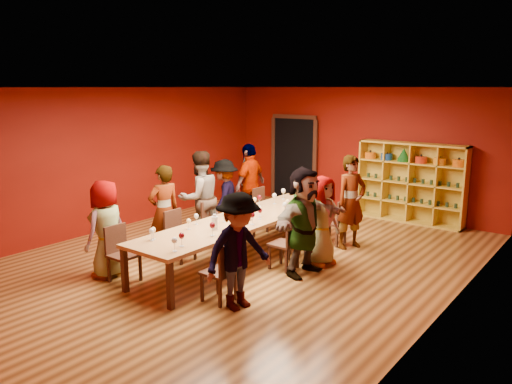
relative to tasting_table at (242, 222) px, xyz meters
The scene contains 45 objects.
room_shell 0.80m from the tasting_table, ahead, with size 7.10×9.10×3.04m.
tasting_table is the anchor object (origin of this frame).
doorway 4.80m from the tasting_table, 112.09° to the left, with size 1.40×0.17×2.30m.
shelving_unit 4.55m from the tasting_table, 72.08° to the left, with size 2.40×0.40×1.80m.
chair_person_left_0 2.13m from the tasting_table, 115.45° to the right, with size 0.42×0.42×0.89m.
person_left_0 2.28m from the tasting_table, 123.03° to the right, with size 0.77×0.42×1.58m, color #46464A.
chair_person_left_1 1.16m from the tasting_table, 142.94° to the right, with size 0.42×0.42×0.89m.
person_left_1 1.42m from the tasting_table, 150.89° to the right, with size 0.61×0.44×1.67m, color beige.
chair_person_left_2 0.96m from the tasting_table, 165.09° to the left, with size 0.42×0.42×0.89m.
person_left_2 1.29m from the tasting_table, 169.03° to the left, with size 0.89×0.49×1.82m, color #48474C.
chair_person_left_3 1.39m from the tasting_table, 131.54° to the left, with size 0.42×0.42×0.89m.
person_left_3 1.66m from the tasting_table, 141.74° to the left, with size 1.01×0.42×1.56m, color silver.
chair_person_left_4 2.05m from the tasting_table, 116.53° to the left, with size 0.42×0.42×0.89m.
person_left_4 2.22m from the tasting_table, 124.57° to the left, with size 1.07×0.49×1.82m, color #121933.
chair_person_right_0 1.81m from the tasting_table, 59.62° to the right, with size 0.42×0.42×0.89m.
person_right_0 1.96m from the tasting_table, 52.43° to the right, with size 1.06×0.44×1.64m, color #525358.
chair_person_right_2 0.94m from the tasting_table, ahead, with size 0.42×0.42×0.89m.
person_right_2 1.24m from the tasting_table, ahead, with size 1.65×0.47×1.78m, color #5F89C4.
chair_person_right_3 1.15m from the tasting_table, 36.34° to the left, with size 0.42×0.42×0.89m.
person_right_3 1.38m from the tasting_table, 28.98° to the left, with size 0.76×0.41×1.55m, color #131534.
chair_person_right_4 2.02m from the tasting_table, 63.11° to the left, with size 0.42×0.42×0.89m.
person_right_4 2.16m from the tasting_table, 56.45° to the left, with size 0.65×0.47×1.77m, color #47474B.
wine_glass_0 0.90m from the tasting_table, 113.26° to the left, with size 0.08×0.08×0.19m.
wine_glass_1 1.04m from the tasting_table, 72.79° to the left, with size 0.09×0.09×0.21m.
wine_glass_2 1.13m from the tasting_table, 75.29° to the right, with size 0.09×0.09×0.22m.
wine_glass_3 0.86m from the tasting_table, 116.28° to the right, with size 0.08×0.08×0.19m.
wine_glass_4 0.41m from the tasting_table, behind, with size 0.08×0.08×0.19m.
wine_glass_5 0.47m from the tasting_table, 26.97° to the right, with size 0.09×0.09×0.22m.
wine_glass_6 0.41m from the tasting_table, 69.22° to the left, with size 0.07×0.07×0.18m.
wine_glass_7 1.99m from the tasting_table, 79.35° to the right, with size 0.08×0.08×0.21m.
wine_glass_8 0.37m from the tasting_table, 33.97° to the left, with size 0.08×0.08×0.20m.
wine_glass_9 1.09m from the tasting_table, 104.31° to the right, with size 0.07×0.07×0.18m.
wine_glass_10 1.64m from the tasting_table, 78.85° to the left, with size 0.07×0.07×0.18m.
wine_glass_11 1.79m from the tasting_table, 99.67° to the right, with size 0.08×0.08×0.20m.
wine_glass_12 1.29m from the tasting_table, 99.10° to the left, with size 0.09×0.09×0.22m.
wine_glass_13 1.77m from the tasting_table, 80.71° to the right, with size 0.09×0.09×0.21m.
wine_glass_14 1.84m from the tasting_table, 98.59° to the right, with size 0.08×0.08×0.20m.
wine_glass_15 0.88m from the tasting_table, 64.26° to the left, with size 0.08×0.08×0.21m.
wine_glass_16 0.41m from the tasting_table, 107.27° to the right, with size 0.07×0.07×0.18m.
wine_glass_17 1.03m from the tasting_table, 109.77° to the left, with size 0.09×0.09×0.22m.
wine_glass_18 1.78m from the tasting_table, 100.34° to the left, with size 0.09×0.09×0.22m.
spittoon_bowl 0.14m from the tasting_table, 27.96° to the right, with size 0.26×0.26×0.14m, color silver.
carafe_a 0.30m from the tasting_table, 137.07° to the left, with size 0.11×0.11×0.23m.
carafe_b 0.82m from the tasting_table, 84.22° to the right, with size 0.12×0.12×0.26m.
wine_bottle 1.65m from the tasting_table, 88.42° to the left, with size 0.10×0.10×0.33m.
Camera 1 is at (5.32, -6.54, 3.01)m, focal length 35.00 mm.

